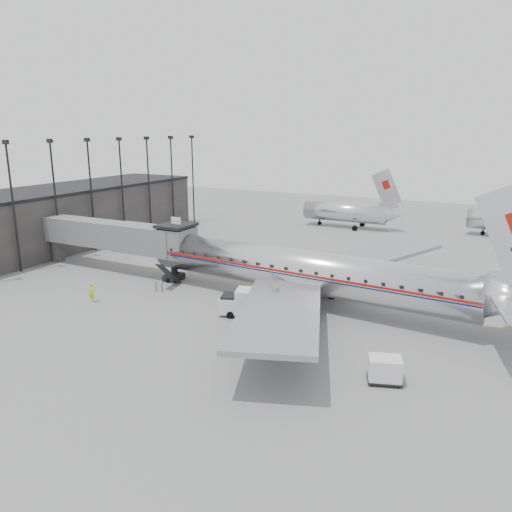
{
  "coord_description": "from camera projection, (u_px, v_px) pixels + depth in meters",
  "views": [
    {
      "loc": [
        23.64,
        -39.35,
        16.58
      ],
      "look_at": [
        -0.44,
        6.49,
        3.2
      ],
      "focal_mm": 35.0,
      "sensor_mm": 36.0,
      "label": 1
    }
  ],
  "objects": [
    {
      "name": "ground",
      "position": [
        229.0,
        303.0,
        48.53
      ],
      "size": [
        160.0,
        160.0,
        0.0
      ],
      "primitive_type": "plane",
      "color": "slate",
      "rests_on": "ground"
    },
    {
      "name": "terminal",
      "position": [
        60.0,
        218.0,
        71.41
      ],
      "size": [
        12.0,
        46.0,
        8.0
      ],
      "primitive_type": "cube",
      "color": "#32302E",
      "rests_on": "ground"
    },
    {
      "name": "apron_line",
      "position": [
        283.0,
        290.0,
        52.32
      ],
      "size": [
        60.0,
        0.15,
        0.01
      ],
      "primitive_type": "cube",
      "rotation": [
        0.0,
        0.0,
        1.57
      ],
      "color": "gold",
      "rests_on": "ground"
    },
    {
      "name": "jet_bridge",
      "position": [
        122.0,
        237.0,
        58.13
      ],
      "size": [
        21.0,
        6.2,
        7.1
      ],
      "color": "#5C5F61",
      "rests_on": "ground"
    },
    {
      "name": "floodlight_masts",
      "position": [
        107.0,
        188.0,
        69.96
      ],
      "size": [
        0.9,
        42.25,
        15.25
      ],
      "color": "black",
      "rests_on": "ground"
    },
    {
      "name": "distant_aircraft_near",
      "position": [
        346.0,
        211.0,
        84.65
      ],
      "size": [
        16.39,
        3.2,
        10.26
      ],
      "color": "silver",
      "rests_on": "ground"
    },
    {
      "name": "airliner",
      "position": [
        307.0,
        272.0,
        47.37
      ],
      "size": [
        41.45,
        38.31,
        13.1
      ],
      "rotation": [
        0.0,
        0.0,
        -0.07
      ],
      "color": "silver",
      "rests_on": "ground"
    },
    {
      "name": "service_van",
      "position": [
        250.0,
        302.0,
        44.95
      ],
      "size": [
        5.65,
        3.62,
        2.49
      ],
      "rotation": [
        0.0,
        0.0,
        0.33
      ],
      "color": "silver",
      "rests_on": "ground"
    },
    {
      "name": "baggage_cart_navy",
      "position": [
        273.0,
        313.0,
        43.47
      ],
      "size": [
        2.57,
        2.2,
        1.73
      ],
      "rotation": [
        0.0,
        0.0,
        0.26
      ],
      "color": "#0D1836",
      "rests_on": "ground"
    },
    {
      "name": "baggage_cart_white",
      "position": [
        385.0,
        369.0,
        33.24
      ],
      "size": [
        2.68,
        2.34,
        1.76
      ],
      "rotation": [
        0.0,
        0.0,
        0.33
      ],
      "color": "silver",
      "rests_on": "ground"
    },
    {
      "name": "ramp_worker",
      "position": [
        91.0,
        293.0,
        48.54
      ],
      "size": [
        0.72,
        0.48,
        1.94
      ],
      "primitive_type": "imported",
      "rotation": [
        0.0,
        0.0,
        0.02
      ],
      "color": "#B0DF1A",
      "rests_on": "ground"
    }
  ]
}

